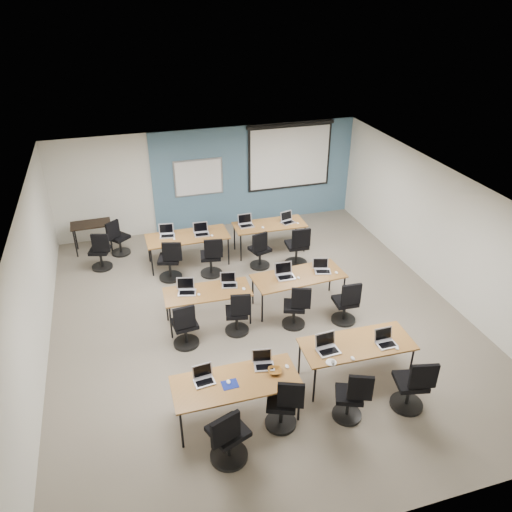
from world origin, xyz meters
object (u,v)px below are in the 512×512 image
object	(u,v)px
task_chair_2	(351,399)
laptop_3	(385,340)
task_chair_8	(170,263)
task_chair_3	(412,388)
task_chair_6	(296,310)
task_chair_7	(346,306)
laptop_1	(263,362)
training_table_back_right	(270,226)
task_chair_9	(212,260)
training_table_front_right	(357,345)
projector_screen	(290,153)
laptop_7	(322,268)
task_chair_0	(228,439)
task_chair_11	(298,249)
spare_chair_b	(101,254)
task_chair_5	(238,316)
whiteboard	(199,178)
training_table_mid_left	(208,293)
training_table_back_left	(187,237)
spare_chair_a	(118,240)
task_chair_4	(185,329)
training_table_front_left	(236,383)
laptop_8	(167,233)
laptop_10	(246,223)
laptop_2	(327,347)
laptop_6	(285,274)
laptop_11	(287,220)
laptop_4	(186,289)
task_chair_10	(260,253)
task_chair_1	(284,407)
laptop_5	(229,282)
utility_table	(91,227)

from	to	relation	value
task_chair_2	laptop_3	distance (m)	1.20
task_chair_8	task_chair_3	bearing A→B (deg)	-42.66
task_chair_6	task_chair_7	distance (m)	1.00
laptop_1	laptop_3	xyz separation A→B (m)	(2.08, -0.07, 0.00)
training_table_back_right	task_chair_9	world-z (taller)	task_chair_9
task_chair_6	training_table_front_right	bearing A→B (deg)	-54.03
projector_screen	laptop_7	world-z (taller)	projector_screen
task_chair_0	laptop_3	size ratio (longest dim) A/B	3.22
task_chair_11	spare_chair_b	distance (m)	4.58
task_chair_5	task_chair_8	distance (m)	2.51
whiteboard	task_chair_11	xyz separation A→B (m)	(1.79, -2.63, -1.03)
laptop_1	training_table_mid_left	bearing A→B (deg)	110.60
training_table_back_left	spare_chair_a	xyz separation A→B (m)	(-1.57, 0.92, -0.30)
task_chair_4	training_table_front_left	bearing A→B (deg)	-82.90
laptop_3	task_chair_7	world-z (taller)	laptop_3
training_table_front_left	laptop_8	xyz separation A→B (m)	(-0.32, 5.11, 0.11)
task_chair_5	laptop_10	distance (m)	3.27
task_chair_9	task_chair_11	world-z (taller)	task_chair_11
spare_chair_b	laptop_2	bearing A→B (deg)	-38.63
laptop_6	laptop_11	world-z (taller)	laptop_6
laptop_3	task_chair_3	size ratio (longest dim) A/B	0.32
task_chair_2	task_chair_11	world-z (taller)	task_chair_11
training_table_front_right	task_chair_3	distance (m)	1.07
task_chair_4	laptop_6	distance (m)	2.30
training_table_front_right	laptop_2	size ratio (longest dim) A/B	5.31
training_table_mid_left	laptop_4	size ratio (longest dim) A/B	4.90
task_chair_7	task_chair_9	distance (m)	3.30
whiteboard	task_chair_11	bearing A→B (deg)	-55.86
task_chair_4	laptop_8	xyz separation A→B (m)	(0.14, 3.19, 0.40)
task_chair_0	task_chair_10	bearing A→B (deg)	47.75
laptop_7	spare_chair_a	bearing A→B (deg)	156.13
training_table_front_right	laptop_4	size ratio (longest dim) A/B	5.49
task_chair_0	training_table_front_left	bearing A→B (deg)	46.59
task_chair_5	spare_chair_b	distance (m)	4.05
whiteboard	training_table_mid_left	world-z (taller)	whiteboard
task_chair_2	laptop_2	bearing A→B (deg)	117.92
laptop_2	task_chair_10	bearing A→B (deg)	84.54
task_chair_3	laptop_6	xyz separation A→B (m)	(-0.97, 3.22, 0.38)
projector_screen	laptop_4	distance (m)	5.56
training_table_front_left	task_chair_1	size ratio (longest dim) A/B	1.97
whiteboard	spare_chair_b	bearing A→B (deg)	-150.70
training_table_back_left	task_chair_6	size ratio (longest dim) A/B	2.01
task_chair_6	task_chair_4	bearing A→B (deg)	-160.01
task_chair_5	training_table_front_right	bearing A→B (deg)	-36.48
task_chair_3	task_chair_5	world-z (taller)	task_chair_3
task_chair_4	training_table_mid_left	bearing A→B (deg)	41.01
task_chair_8	laptop_10	world-z (taller)	task_chair_8
laptop_4	laptop_5	bearing A→B (deg)	14.82
task_chair_4	laptop_7	world-z (taller)	laptop_7
laptop_3	utility_table	world-z (taller)	laptop_3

